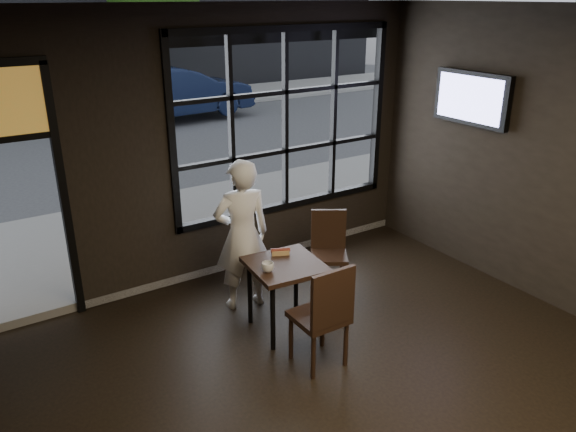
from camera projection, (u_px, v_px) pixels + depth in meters
ceiling at (444, 7)px, 3.08m from camera, size 6.00×7.00×0.02m
window_frame at (285, 122)px, 6.94m from camera, size 3.06×0.12×2.28m
cafe_table at (285, 296)px, 5.76m from camera, size 0.77×0.77×0.77m
chair_near at (319, 313)px, 5.18m from camera, size 0.46×0.46×1.06m
chair_window at (329, 253)px, 6.50m from camera, size 0.57×0.57×0.95m
man at (242, 235)px, 6.05m from camera, size 0.68×0.51×1.70m
hotdog at (280, 252)px, 5.80m from camera, size 0.22×0.16×0.06m
cup at (268, 267)px, 5.44m from camera, size 0.14×0.14×0.10m
tv at (472, 98)px, 6.61m from camera, size 0.12×1.06×0.62m
navy_car at (177, 92)px, 15.19m from camera, size 4.27×1.79×1.37m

